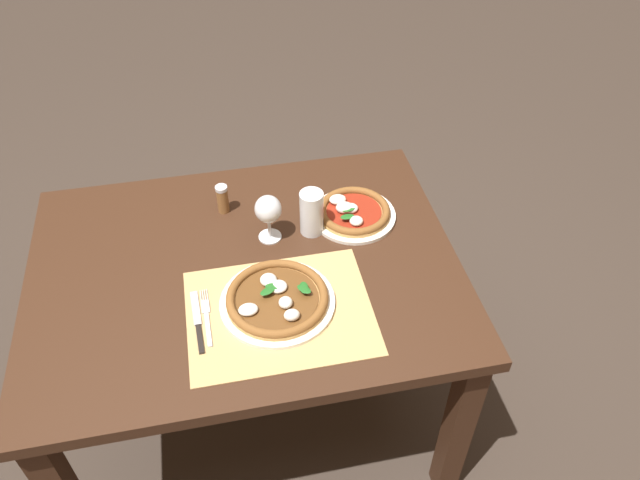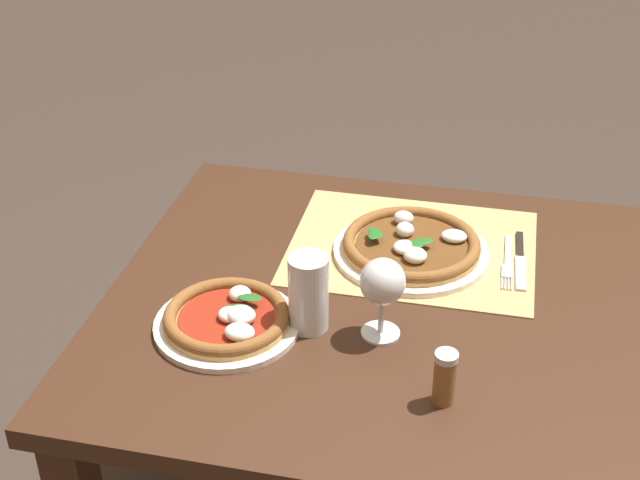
{
  "view_description": "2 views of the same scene",
  "coord_description": "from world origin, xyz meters",
  "px_view_note": "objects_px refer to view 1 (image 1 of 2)",
  "views": [
    {
      "loc": [
        -0.04,
        -1.28,
        2.03
      ],
      "look_at": [
        0.22,
        -0.02,
        0.82
      ],
      "focal_mm": 35.0,
      "sensor_mm": 36.0,
      "label": 1
    },
    {
      "loc": [
        -0.08,
        1.36,
        1.71
      ],
      "look_at": [
        0.25,
        -0.1,
        0.79
      ],
      "focal_mm": 50.0,
      "sensor_mm": 36.0,
      "label": 2
    }
  ],
  "objects_px": {
    "knife": "(198,321)",
    "pepper_shaker": "(223,199)",
    "pizza_near": "(277,299)",
    "wine_glass": "(268,211)",
    "pizza_far": "(353,212)",
    "pint_glass": "(312,213)",
    "fork": "(207,317)"
  },
  "relations": [
    {
      "from": "pizza_near",
      "to": "fork",
      "type": "distance_m",
      "value": 0.19
    },
    {
      "from": "knife",
      "to": "pepper_shaker",
      "type": "bearing_deg",
      "value": 76.1
    },
    {
      "from": "pizza_far",
      "to": "pizza_near",
      "type": "bearing_deg",
      "value": -132.75
    },
    {
      "from": "pepper_shaker",
      "to": "pint_glass",
      "type": "bearing_deg",
      "value": -30.06
    },
    {
      "from": "pizza_near",
      "to": "fork",
      "type": "height_order",
      "value": "pizza_near"
    },
    {
      "from": "pepper_shaker",
      "to": "fork",
      "type": "bearing_deg",
      "value": -101.15
    },
    {
      "from": "fork",
      "to": "wine_glass",
      "type": "bearing_deg",
      "value": 53.02
    },
    {
      "from": "pizza_near",
      "to": "knife",
      "type": "relative_size",
      "value": 1.46
    },
    {
      "from": "pizza_near",
      "to": "wine_glass",
      "type": "distance_m",
      "value": 0.28
    },
    {
      "from": "pizza_near",
      "to": "pepper_shaker",
      "type": "xyz_separation_m",
      "value": [
        -0.11,
        0.42,
        0.03
      ]
    },
    {
      "from": "pizza_far",
      "to": "pint_glass",
      "type": "xyz_separation_m",
      "value": [
        -0.14,
        -0.04,
        0.05
      ]
    },
    {
      "from": "wine_glass",
      "to": "knife",
      "type": "relative_size",
      "value": 0.72
    },
    {
      "from": "pint_glass",
      "to": "fork",
      "type": "bearing_deg",
      "value": -140.15
    },
    {
      "from": "pizza_far",
      "to": "fork",
      "type": "height_order",
      "value": "pizza_far"
    },
    {
      "from": "pizza_near",
      "to": "fork",
      "type": "relative_size",
      "value": 1.57
    },
    {
      "from": "pizza_far",
      "to": "knife",
      "type": "bearing_deg",
      "value": -146.66
    },
    {
      "from": "fork",
      "to": "pepper_shaker",
      "type": "bearing_deg",
      "value": 78.85
    },
    {
      "from": "fork",
      "to": "knife",
      "type": "bearing_deg",
      "value": -155.51
    },
    {
      "from": "pizza_near",
      "to": "pint_glass",
      "type": "relative_size",
      "value": 2.17
    },
    {
      "from": "pizza_near",
      "to": "pint_glass",
      "type": "height_order",
      "value": "pint_glass"
    },
    {
      "from": "pizza_far",
      "to": "fork",
      "type": "distance_m",
      "value": 0.58
    },
    {
      "from": "pizza_near",
      "to": "pizza_far",
      "type": "xyz_separation_m",
      "value": [
        0.29,
        0.31,
        -0.0
      ]
    },
    {
      "from": "knife",
      "to": "pizza_near",
      "type": "bearing_deg",
      "value": 5.31
    },
    {
      "from": "pizza_far",
      "to": "pint_glass",
      "type": "bearing_deg",
      "value": -165.31
    },
    {
      "from": "pizza_near",
      "to": "fork",
      "type": "xyz_separation_m",
      "value": [
        -0.19,
        -0.01,
        -0.02
      ]
    },
    {
      "from": "knife",
      "to": "pizza_far",
      "type": "bearing_deg",
      "value": 33.34
    },
    {
      "from": "pizza_near",
      "to": "pizza_far",
      "type": "bearing_deg",
      "value": 47.25
    },
    {
      "from": "pint_glass",
      "to": "knife",
      "type": "xyz_separation_m",
      "value": [
        -0.37,
        -0.3,
        -0.06
      ]
    },
    {
      "from": "wine_glass",
      "to": "fork",
      "type": "relative_size",
      "value": 0.77
    },
    {
      "from": "pizza_near",
      "to": "knife",
      "type": "bearing_deg",
      "value": -174.69
    },
    {
      "from": "wine_glass",
      "to": "knife",
      "type": "xyz_separation_m",
      "value": [
        -0.24,
        -0.29,
        -0.1
      ]
    },
    {
      "from": "wine_glass",
      "to": "fork",
      "type": "xyz_separation_m",
      "value": [
        -0.21,
        -0.28,
        -0.1
      ]
    }
  ]
}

